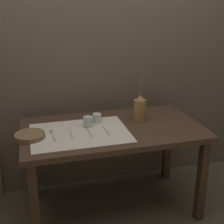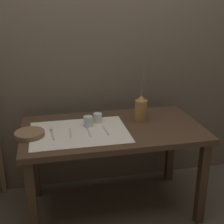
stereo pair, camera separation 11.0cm
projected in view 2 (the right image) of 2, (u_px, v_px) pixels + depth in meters
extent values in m
plane|color=brown|center=(112.00, 207.00, 2.53)|extent=(12.00, 12.00, 0.00)
cube|color=brown|center=(100.00, 49.00, 2.55)|extent=(7.00, 0.06, 2.40)
cube|color=#422D1E|center=(113.00, 130.00, 2.30)|extent=(1.32, 0.72, 0.04)
cube|color=#422D1E|center=(32.00, 205.00, 2.02)|extent=(0.06, 0.06, 0.66)
cube|color=#422D1E|center=(202.00, 184.00, 2.26)|extent=(0.06, 0.06, 0.66)
cube|color=#422D1E|center=(34.00, 161.00, 2.58)|extent=(0.06, 0.06, 0.66)
cube|color=#422D1E|center=(170.00, 147.00, 2.81)|extent=(0.06, 0.06, 0.66)
cube|color=beige|center=(79.00, 132.00, 2.20)|extent=(0.68, 0.50, 0.00)
cylinder|color=olive|center=(141.00, 111.00, 2.38)|extent=(0.09, 0.09, 0.16)
cone|color=olive|center=(141.00, 98.00, 2.35)|extent=(0.07, 0.07, 0.04)
cylinder|color=brown|center=(143.00, 83.00, 2.30)|extent=(0.03, 0.03, 0.19)
cylinder|color=brown|center=(142.00, 86.00, 2.31)|extent=(0.03, 0.04, 0.13)
cylinder|color=brown|center=(143.00, 86.00, 2.31)|extent=(0.02, 0.03, 0.15)
cylinder|color=brown|center=(144.00, 86.00, 2.32)|extent=(0.03, 0.01, 0.14)
cylinder|color=brown|center=(143.00, 81.00, 2.32)|extent=(0.04, 0.05, 0.21)
cylinder|color=brown|center=(140.00, 87.00, 2.31)|extent=(0.01, 0.02, 0.13)
cylinder|color=brown|center=(30.00, 134.00, 2.13)|extent=(0.20, 0.20, 0.04)
cylinder|color=silver|center=(88.00, 121.00, 2.29)|extent=(0.07, 0.07, 0.07)
cylinder|color=silver|center=(98.00, 118.00, 2.36)|extent=(0.07, 0.07, 0.07)
cube|color=#A8A8AD|center=(52.00, 135.00, 2.15)|extent=(0.02, 0.16, 0.00)
sphere|color=#A8A8AD|center=(51.00, 130.00, 2.22)|extent=(0.02, 0.02, 0.02)
cube|color=#A8A8AD|center=(70.00, 133.00, 2.18)|extent=(0.02, 0.16, 0.00)
cube|color=#A8A8AD|center=(89.00, 132.00, 2.20)|extent=(0.02, 0.16, 0.00)
sphere|color=#A8A8AD|center=(87.00, 127.00, 2.28)|extent=(0.02, 0.02, 0.02)
cube|color=#A8A8AD|center=(106.00, 130.00, 2.23)|extent=(0.02, 0.16, 0.00)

